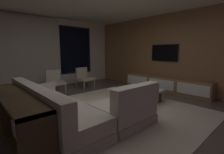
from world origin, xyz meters
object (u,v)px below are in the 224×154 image
at_px(book_stack_on_coffee_table, 138,87).
at_px(accent_chair_near_window, 84,77).
at_px(sectional_couch, 73,111).
at_px(accent_chair_by_curtain, 55,80).
at_px(media_console, 165,84).
at_px(coffee_table, 136,95).
at_px(console_table_behind_couch, 16,116).
at_px(mounted_tv, 164,53).

bearing_deg(book_stack_on_coffee_table, accent_chair_near_window, 94.92).
distance_m(sectional_couch, accent_chair_by_curtain, 2.73).
bearing_deg(book_stack_on_coffee_table, accent_chair_by_curtain, 118.99).
bearing_deg(accent_chair_near_window, media_console, -54.11).
relative_size(coffee_table, accent_chair_by_curtain, 1.49).
height_order(accent_chair_by_curtain, console_table_behind_couch, accent_chair_by_curtain).
bearing_deg(coffee_table, mounted_tv, 7.43).
xyz_separation_m(media_console, console_table_behind_couch, (-4.59, -0.04, 0.16)).
distance_m(accent_chair_near_window, accent_chair_by_curtain, 1.16).
bearing_deg(accent_chair_by_curtain, console_table_behind_couch, -123.69).
relative_size(sectional_couch, console_table_behind_couch, 1.19).
bearing_deg(book_stack_on_coffee_table, sectional_couch, -176.21).
bearing_deg(mounted_tv, sectional_couch, -174.62).
bearing_deg(mounted_tv, console_table_behind_couch, -177.18).
height_order(book_stack_on_coffee_table, mounted_tv, mounted_tv).
distance_m(media_console, mounted_tv, 1.13).
relative_size(sectional_couch, coffee_table, 2.16).
distance_m(sectional_couch, accent_chair_near_window, 3.24).
relative_size(sectional_couch, accent_chair_near_window, 3.21).
distance_m(coffee_table, accent_chair_near_window, 2.51).
distance_m(coffee_table, console_table_behind_couch, 2.94).
height_order(book_stack_on_coffee_table, media_console, media_console).
distance_m(book_stack_on_coffee_table, accent_chair_by_curtain, 2.84).
distance_m(coffee_table, mounted_tv, 2.19).
bearing_deg(sectional_couch, book_stack_on_coffee_table, 3.79).
relative_size(accent_chair_near_window, console_table_behind_couch, 0.37).
bearing_deg(book_stack_on_coffee_table, mounted_tv, 7.31).
bearing_deg(accent_chair_near_window, accent_chair_by_curtain, 179.65).
relative_size(media_console, mounted_tv, 3.09).
relative_size(sectional_couch, mounted_tv, 2.49).
height_order(book_stack_on_coffee_table, console_table_behind_couch, console_table_behind_couch).
bearing_deg(media_console, coffee_table, -178.52).
xyz_separation_m(sectional_couch, accent_chair_near_window, (1.91, 2.61, 0.14)).
xyz_separation_m(coffee_table, accent_chair_by_curtain, (-1.27, 2.50, 0.25)).
relative_size(book_stack_on_coffee_table, mounted_tv, 0.29).
relative_size(accent_chair_near_window, media_console, 0.25).
bearing_deg(media_console, book_stack_on_coffee_table, -179.07).
bearing_deg(coffee_table, console_table_behind_couch, 179.90).
height_order(sectional_couch, console_table_behind_couch, sectional_couch).
xyz_separation_m(accent_chair_near_window, media_console, (1.77, -2.45, -0.18)).
bearing_deg(book_stack_on_coffee_table, media_console, 0.93).
bearing_deg(console_table_behind_couch, coffee_table, -0.10).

